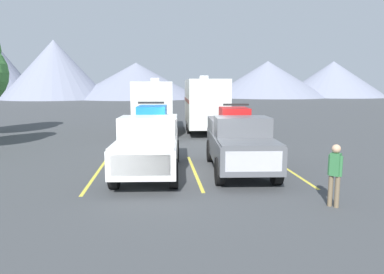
{
  "coord_description": "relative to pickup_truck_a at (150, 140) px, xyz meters",
  "views": [
    {
      "loc": [
        -1.34,
        -12.65,
        3.29
      ],
      "look_at": [
        0.0,
        1.43,
        1.2
      ],
      "focal_mm": 32.72,
      "sensor_mm": 36.0,
      "label": 1
    }
  ],
  "objects": [
    {
      "name": "ground_plane",
      "position": [
        1.69,
        -0.61,
        -1.23
      ],
      "size": [
        240.0,
        240.0,
        0.0
      ],
      "primitive_type": "plane",
      "color": "#3F4244"
    },
    {
      "name": "pickup_truck_a",
      "position": [
        0.0,
        0.0,
        0.0
      ],
      "size": [
        2.5,
        5.97,
        2.65
      ],
      "color": "white",
      "rests_on": "ground"
    },
    {
      "name": "person_a",
      "position": [
        5.07,
        -4.47,
        -0.23
      ],
      "size": [
        0.32,
        0.32,
        1.73
      ],
      "color": "#726047",
      "rests_on": "ground"
    },
    {
      "name": "lot_stripe_a",
      "position": [
        -2.01,
        -0.18,
        -1.22
      ],
      "size": [
        0.12,
        5.5,
        0.01
      ],
      "primitive_type": "cube",
      "color": "gold",
      "rests_on": "ground"
    },
    {
      "name": "mountain_ridge",
      "position": [
        1.06,
        81.22,
        4.79
      ],
      "size": [
        120.89,
        37.9,
        16.88
      ],
      "color": "gray",
      "rests_on": "ground"
    },
    {
      "name": "camper_trailer_a",
      "position": [
        0.08,
        11.14,
        0.78
      ],
      "size": [
        2.73,
        9.11,
        3.81
      ],
      "color": "silver",
      "rests_on": "ground"
    },
    {
      "name": "lot_stripe_c",
      "position": [
        5.4,
        -0.18,
        -1.22
      ],
      "size": [
        0.12,
        5.5,
        0.01
      ],
      "primitive_type": "cube",
      "color": "gold",
      "rests_on": "ground"
    },
    {
      "name": "camper_trailer_b",
      "position": [
        3.62,
        11.34,
        0.87
      ],
      "size": [
        2.85,
        8.28,
        3.99
      ],
      "color": "silver",
      "rests_on": "ground"
    },
    {
      "name": "pickup_truck_b",
      "position": [
        3.42,
        -0.11,
        -0.03
      ],
      "size": [
        2.47,
        5.47,
        2.56
      ],
      "color": "#595B60",
      "rests_on": "ground"
    },
    {
      "name": "lot_stripe_b",
      "position": [
        1.69,
        -0.18,
        -1.22
      ],
      "size": [
        0.12,
        5.5,
        0.01
      ],
      "primitive_type": "cube",
      "color": "gold",
      "rests_on": "ground"
    }
  ]
}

